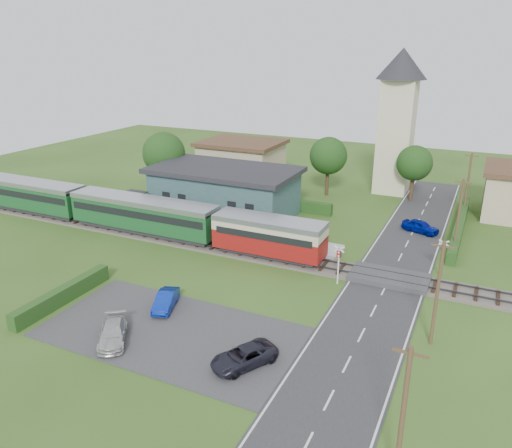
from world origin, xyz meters
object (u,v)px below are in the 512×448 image
at_px(train, 118,209).
at_px(pedestrian_near, 257,228).
at_px(crossing_signal_near, 339,259).
at_px(crossing_signal_far, 442,253).
at_px(car_park_dark, 244,357).
at_px(pedestrian_far, 146,210).
at_px(equipment_hut, 134,204).
at_px(car_park_silver, 113,333).
at_px(car_park_blue, 166,300).
at_px(car_on_road, 420,226).
at_px(church_tower, 398,111).
at_px(house_west, 242,160).
at_px(station_building, 225,191).

distance_m(train, pedestrian_near, 14.46).
bearing_deg(crossing_signal_near, crossing_signal_far, 33.69).
bearing_deg(car_park_dark, pedestrian_far, 168.46).
bearing_deg(crossing_signal_near, pedestrian_far, 166.49).
distance_m(equipment_hut, car_park_silver, 24.09).
height_order(equipment_hut, car_park_silver, equipment_hut).
relative_size(train, car_park_blue, 12.34).
bearing_deg(pedestrian_far, car_on_road, -54.62).
relative_size(church_tower, car_park_blue, 5.03).
height_order(house_west, car_park_blue, house_west).
bearing_deg(church_tower, station_building, -131.41).
relative_size(equipment_hut, car_on_road, 0.69).
distance_m(house_west, crossing_signal_near, 33.22).
relative_size(station_building, house_west, 1.48).
bearing_deg(pedestrian_near, car_on_road, -132.92).
height_order(crossing_signal_far, car_on_road, crossing_signal_far).
bearing_deg(car_park_dark, house_west, 146.79).
height_order(church_tower, car_on_road, church_tower).
bearing_deg(car_on_road, crossing_signal_far, -144.35).
bearing_deg(church_tower, train, -130.77).
xyz_separation_m(house_west, crossing_signal_far, (28.60, -20.61, -0.65)).
relative_size(train, car_park_silver, 10.77).
bearing_deg(car_park_blue, pedestrian_near, 69.88).
bearing_deg(car_park_silver, equipment_hut, 91.11).
height_order(house_west, car_park_silver, house_west).
xyz_separation_m(house_west, car_park_silver, (10.82, -39.50, -2.13)).
bearing_deg(house_west, car_park_dark, -62.96).
distance_m(house_west, crossing_signal_far, 35.26).
height_order(station_building, car_park_dark, station_building).
bearing_deg(car_on_road, pedestrian_far, 127.88).
relative_size(car_park_silver, car_park_dark, 0.98).
distance_m(crossing_signal_near, car_park_blue, 13.62).
xyz_separation_m(equipment_hut, train, (0.58, -3.20, 0.43)).
bearing_deg(station_building, pedestrian_near, -40.92).
xyz_separation_m(equipment_hut, house_west, (3.00, 19.80, 1.04)).
xyz_separation_m(train, car_park_silver, (13.23, -16.50, -1.52)).
height_order(church_tower, pedestrian_far, church_tower).
height_order(crossing_signal_far, pedestrian_near, crossing_signal_far).
relative_size(train, pedestrian_near, 25.30).
relative_size(station_building, crossing_signal_far, 4.88).
distance_m(train, car_park_dark, 26.71).
xyz_separation_m(church_tower, car_on_road, (5.64, -13.74, -9.55)).
distance_m(church_tower, car_park_blue, 39.65).
height_order(station_building, crossing_signal_near, station_building).
bearing_deg(house_west, car_park_silver, -74.68).
relative_size(church_tower, pedestrian_far, 9.54).
distance_m(train, car_park_blue, 18.02).
bearing_deg(train, car_park_dark, -34.74).
distance_m(equipment_hut, crossing_signal_near, 25.04).
relative_size(car_park_blue, pedestrian_near, 2.05).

